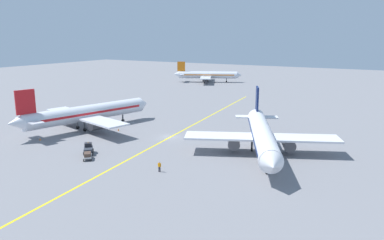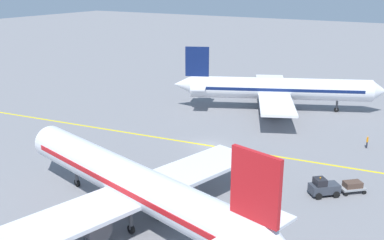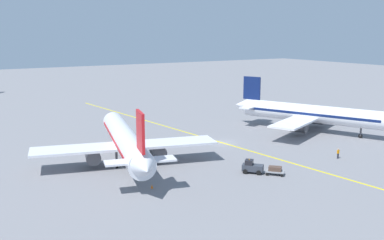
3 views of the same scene
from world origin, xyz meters
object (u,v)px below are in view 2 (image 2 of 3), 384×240
(baggage_tug_dark, at_px, (324,187))
(traffic_cone_by_wingtip, at_px, (97,182))
(baggage_cart_trailing, at_px, (352,186))
(ground_crew_worker, at_px, (367,141))
(airplane_at_gate, at_px, (133,184))
(traffic_cone_mid_apron, at_px, (100,197))
(traffic_cone_near_nose, at_px, (160,182))
(airplane_adjacent_stand, at_px, (277,89))

(baggage_tug_dark, distance_m, traffic_cone_by_wingtip, 24.06)
(baggage_cart_trailing, xyz_separation_m, ground_crew_worker, (14.47, 1.14, 0.15))
(airplane_at_gate, height_order, ground_crew_worker, airplane_at_gate)
(traffic_cone_mid_apron, bearing_deg, traffic_cone_by_wingtip, 46.47)
(baggage_cart_trailing, height_order, traffic_cone_mid_apron, baggage_cart_trailing)
(baggage_cart_trailing, height_order, ground_crew_worker, ground_crew_worker)
(traffic_cone_near_nose, height_order, traffic_cone_mid_apron, same)
(traffic_cone_near_nose, bearing_deg, traffic_cone_mid_apron, 151.72)
(traffic_cone_mid_apron, height_order, traffic_cone_by_wingtip, same)
(ground_crew_worker, height_order, traffic_cone_mid_apron, ground_crew_worker)
(airplane_adjacent_stand, bearing_deg, baggage_tug_dark, -150.84)
(baggage_tug_dark, height_order, traffic_cone_mid_apron, baggage_tug_dark)
(ground_crew_worker, bearing_deg, traffic_cone_mid_apron, 144.89)
(baggage_tug_dark, distance_m, baggage_cart_trailing, 3.30)
(baggage_cart_trailing, xyz_separation_m, traffic_cone_mid_apron, (-14.67, 21.63, -0.49))
(airplane_at_gate, relative_size, ground_crew_worker, 20.87)
(airplane_at_gate, bearing_deg, traffic_cone_mid_apron, 75.07)
(baggage_tug_dark, height_order, baggage_cart_trailing, baggage_tug_dark)
(baggage_tug_dark, xyz_separation_m, ground_crew_worker, (16.69, -1.30, 0.01))
(airplane_at_gate, distance_m, traffic_cone_mid_apron, 6.67)
(airplane_adjacent_stand, distance_m, ground_crew_worker, 20.26)
(ground_crew_worker, xyz_separation_m, traffic_cone_by_wingtip, (-26.52, 23.25, -0.63))
(baggage_cart_trailing, distance_m, traffic_cone_mid_apron, 26.14)
(ground_crew_worker, xyz_separation_m, traffic_cone_near_nose, (-23.21, 17.30, -0.63))
(baggage_tug_dark, bearing_deg, traffic_cone_mid_apron, 123.00)
(baggage_cart_trailing, relative_size, traffic_cone_by_wingtip, 5.21)
(airplane_adjacent_stand, bearing_deg, airplane_at_gate, -177.53)
(airplane_at_gate, distance_m, traffic_cone_by_wingtip, 9.85)
(airplane_adjacent_stand, distance_m, traffic_cone_by_wingtip, 38.26)
(traffic_cone_near_nose, height_order, traffic_cone_by_wingtip, same)
(baggage_tug_dark, bearing_deg, airplane_at_gate, 135.55)
(traffic_cone_near_nose, relative_size, traffic_cone_by_wingtip, 1.00)
(airplane_at_gate, distance_m, baggage_tug_dark, 19.71)
(traffic_cone_near_nose, bearing_deg, traffic_cone_by_wingtip, 119.10)
(traffic_cone_by_wingtip, bearing_deg, traffic_cone_mid_apron, -133.53)
(airplane_adjacent_stand, bearing_deg, baggage_cart_trailing, -144.92)
(airplane_at_gate, xyz_separation_m, traffic_cone_mid_apron, (1.47, 5.52, -3.43))
(baggage_tug_dark, xyz_separation_m, traffic_cone_by_wingtip, (-9.83, 21.95, -0.63))
(baggage_tug_dark, xyz_separation_m, baggage_cart_trailing, (2.22, -2.44, -0.14))
(ground_crew_worker, bearing_deg, airplane_adjacent_stand, 56.68)
(ground_crew_worker, bearing_deg, baggage_cart_trailing, -175.51)
(traffic_cone_mid_apron, bearing_deg, ground_crew_worker, -35.11)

